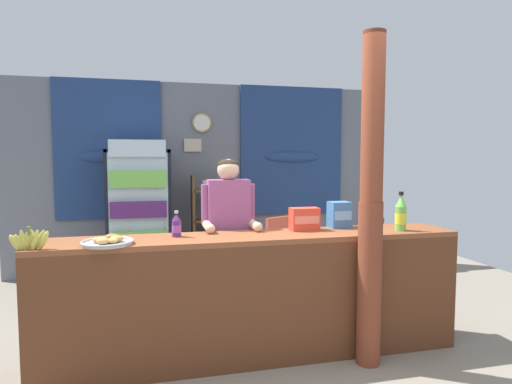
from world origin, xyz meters
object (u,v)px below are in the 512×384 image
object	(u,v)px
timber_post	(371,209)
soda_bottle_grape_soda	(177,226)
bottle_shelf_rack	(209,224)
pastry_tray	(108,241)
drink_fridge	(139,206)
soda_bottle_lime_soda	(401,214)
stall_counter	(259,287)
plastic_lawn_chair	(272,244)
snack_box_biscuit	(339,215)
banana_bunch	(30,240)
shopkeeper	(229,227)
snack_box_crackers	(304,219)

from	to	relation	value
timber_post	soda_bottle_grape_soda	bearing A→B (deg)	164.56
bottle_shelf_rack	pastry_tray	size ratio (longest dim) A/B	3.81
drink_fridge	soda_bottle_lime_soda	xyz separation A→B (m)	(2.18, -2.35, 0.13)
stall_counter	drink_fridge	world-z (taller)	drink_fridge
soda_bottle_lime_soda	soda_bottle_grape_soda	distance (m)	1.85
drink_fridge	bottle_shelf_rack	world-z (taller)	drink_fridge
bottle_shelf_rack	soda_bottle_grape_soda	world-z (taller)	bottle_shelf_rack
bottle_shelf_rack	plastic_lawn_chair	bearing A→B (deg)	-37.14
bottle_shelf_rack	snack_box_biscuit	world-z (taller)	bottle_shelf_rack
banana_bunch	soda_bottle_grape_soda	bearing A→B (deg)	14.41
bottle_shelf_rack	banana_bunch	distance (m)	3.14
drink_fridge	soda_bottle_lime_soda	distance (m)	3.21
plastic_lawn_chair	timber_post	bearing A→B (deg)	-86.73
drink_fridge	shopkeeper	world-z (taller)	drink_fridge
bottle_shelf_rack	stall_counter	bearing A→B (deg)	-89.01
stall_counter	timber_post	bearing A→B (deg)	-15.11
drink_fridge	banana_bunch	world-z (taller)	drink_fridge
timber_post	drink_fridge	world-z (taller)	timber_post
soda_bottle_lime_soda	banana_bunch	world-z (taller)	soda_bottle_lime_soda
banana_bunch	pastry_tray	bearing A→B (deg)	6.28
bottle_shelf_rack	banana_bunch	size ratio (longest dim) A/B	5.09
stall_counter	drink_fridge	xyz separation A→B (m)	(-0.96, 2.37, 0.40)
stall_counter	timber_post	distance (m)	1.04
plastic_lawn_chair	snack_box_biscuit	bearing A→B (deg)	-86.46
stall_counter	soda_bottle_lime_soda	bearing A→B (deg)	1.05
timber_post	snack_box_crackers	bearing A→B (deg)	129.26
soda_bottle_lime_soda	banana_bunch	size ratio (longest dim) A/B	1.22
stall_counter	banana_bunch	xyz separation A→B (m)	(-1.59, -0.07, 0.45)
bottle_shelf_rack	soda_bottle_lime_soda	world-z (taller)	bottle_shelf_rack
stall_counter	shopkeeper	bearing A→B (deg)	106.41
snack_box_crackers	pastry_tray	world-z (taller)	snack_box_crackers
timber_post	banana_bunch	world-z (taller)	timber_post
drink_fridge	pastry_tray	size ratio (longest dim) A/B	5.06
banana_bunch	snack_box_biscuit	bearing A→B (deg)	8.79
plastic_lawn_chair	shopkeeper	world-z (taller)	shopkeeper
drink_fridge	timber_post	bearing A→B (deg)	-55.62
soda_bottle_grape_soda	snack_box_crackers	world-z (taller)	soda_bottle_grape_soda
soda_bottle_grape_soda	banana_bunch	xyz separation A→B (m)	(-0.97, -0.25, -0.02)
pastry_tray	shopkeeper	bearing A→B (deg)	29.14
snack_box_crackers	stall_counter	bearing A→B (deg)	-152.81
snack_box_biscuit	banana_bunch	world-z (taller)	snack_box_biscuit
timber_post	soda_bottle_lime_soda	size ratio (longest dim) A/B	7.71
plastic_lawn_chair	soda_bottle_lime_soda	size ratio (longest dim) A/B	2.62
shopkeeper	plastic_lawn_chair	bearing A→B (deg)	62.01
timber_post	pastry_tray	world-z (taller)	timber_post
drink_fridge	pastry_tray	bearing A→B (deg)	-93.53
stall_counter	soda_bottle_grape_soda	xyz separation A→B (m)	(-0.62, 0.18, 0.47)
soda_bottle_grape_soda	stall_counter	bearing A→B (deg)	-15.88
pastry_tray	timber_post	bearing A→B (deg)	-5.94
soda_bottle_grape_soda	pastry_tray	distance (m)	0.53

